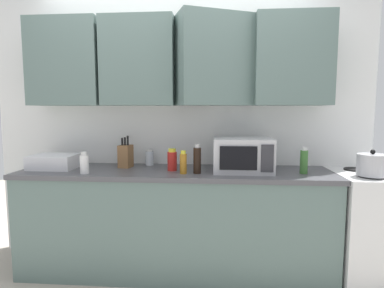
% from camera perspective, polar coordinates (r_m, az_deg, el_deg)
% --- Properties ---
extents(wall_back_with_cabinets, '(3.51, 0.54, 2.60)m').
position_cam_1_polar(wall_back_with_cabinets, '(2.86, -2.61, 9.60)').
color(wall_back_with_cabinets, white).
rests_on(wall_back_with_cabinets, ground_plane).
extents(counter_run, '(2.64, 0.63, 0.90)m').
position_cam_1_polar(counter_run, '(2.79, -3.08, -13.85)').
color(counter_run, slate).
rests_on(counter_run, ground_plane).
extents(stove_range, '(0.76, 0.64, 0.91)m').
position_cam_1_polar(stove_range, '(3.07, 31.26, -12.90)').
color(stove_range, silver).
rests_on(stove_range, ground_plane).
extents(kettle, '(0.22, 0.22, 0.20)m').
position_cam_1_polar(kettle, '(2.75, 30.03, -3.31)').
color(kettle, '#B2B2B7').
rests_on(kettle, stove_range).
extents(microwave, '(0.48, 0.37, 0.28)m').
position_cam_1_polar(microwave, '(2.62, 9.24, -1.97)').
color(microwave, '#B7B7BC').
rests_on(microwave, counter_run).
extents(dish_rack, '(0.38, 0.30, 0.12)m').
position_cam_1_polar(dish_rack, '(3.00, -23.80, -2.95)').
color(dish_rack, silver).
rests_on(dish_rack, counter_run).
extents(knife_block, '(0.12, 0.14, 0.28)m').
position_cam_1_polar(knife_block, '(2.84, -12.03, -2.12)').
color(knife_block, brown).
rests_on(knife_block, counter_run).
extents(bottle_white_jar, '(0.07, 0.07, 0.18)m').
position_cam_1_polar(bottle_white_jar, '(2.66, -19.06, -3.40)').
color(bottle_white_jar, white).
rests_on(bottle_white_jar, counter_run).
extents(bottle_amber_vinegar, '(0.06, 0.06, 0.19)m').
position_cam_1_polar(bottle_amber_vinegar, '(2.51, -1.61, -3.47)').
color(bottle_amber_vinegar, '#AD701E').
rests_on(bottle_amber_vinegar, counter_run).
extents(bottle_green_oil, '(0.06, 0.06, 0.21)m').
position_cam_1_polar(bottle_green_oil, '(2.67, 19.77, -2.97)').
color(bottle_green_oil, '#386B2D').
rests_on(bottle_green_oil, counter_run).
extents(bottle_red_sauce, '(0.08, 0.08, 0.19)m').
position_cam_1_polar(bottle_red_sauce, '(2.64, -3.64, -2.97)').
color(bottle_red_sauce, red).
rests_on(bottle_red_sauce, counter_run).
extents(bottle_clear_tall, '(0.08, 0.08, 0.15)m').
position_cam_1_polar(bottle_clear_tall, '(2.93, -7.78, -2.48)').
color(bottle_clear_tall, silver).
rests_on(bottle_clear_tall, counter_run).
extents(bottle_soy_dark, '(0.06, 0.06, 0.24)m').
position_cam_1_polar(bottle_soy_dark, '(2.52, 0.95, -2.95)').
color(bottle_soy_dark, black).
rests_on(bottle_soy_dark, counter_run).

